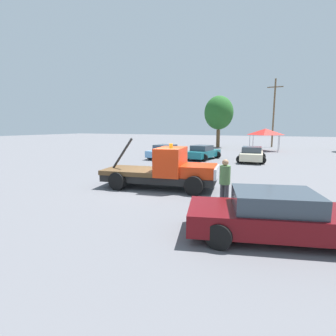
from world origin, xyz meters
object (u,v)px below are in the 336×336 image
Objects in this scene: parked_car_skyblue at (166,152)px; parked_car_cream at (252,154)px; person_near_truck at (225,180)px; canopy_tent_red at (265,132)px; utility_pole at (274,112)px; parked_car_teal at (203,153)px; tow_truck at (166,171)px; tree_left at (219,113)px; foreground_car at (281,216)px.

parked_car_skyblue is 1.07× the size of parked_car_cream.
canopy_tent_red reaches higher than person_near_truck.
utility_pole is (0.42, 7.15, 2.85)m from canopy_tent_red.
canopy_tent_red is 7.71m from utility_pole.
parked_car_cream is 11.65m from canopy_tent_red.
parked_car_cream is (-0.82, 14.17, -0.43)m from person_near_truck.
parked_car_teal is 20.07m from utility_pole.
parked_car_cream is (2.57, 12.33, -0.25)m from tow_truck.
tow_truck is 27.79m from tree_left.
tow_truck is at bearing -149.79° from parked_car_skyblue.
foreground_car and parked_car_skyblue have the same top height.
parked_car_skyblue is 3.56m from parked_car_teal.
foreground_car is 3.09m from person_near_truck.
foreground_car is at bearing -72.78° from tree_left.
parked_car_cream is at bearing -91.62° from utility_pole.
parked_car_cream is (-2.90, 16.41, -0.00)m from foreground_car.
parked_car_skyblue is 21.81m from utility_pole.
tree_left reaches higher than canopy_tent_red.
foreground_car is at bearing -175.49° from parked_car_cream.
person_near_truck is at bearing -88.41° from canopy_tent_red.
person_near_truck is 25.73m from canopy_tent_red.
foreground_car is at bearing -84.29° from canopy_tent_red.
tree_left reaches higher than person_near_truck.
tow_truck is 1.33× the size of parked_car_cream.
tree_left is at bearing 19.12° from parked_car_cream.
parked_car_cream is at bearing -90.51° from canopy_tent_red.
tow_truck is at bearing -95.71° from utility_pole.
parked_car_skyblue is 16.36m from tree_left.
canopy_tent_red reaches higher than parked_car_teal.
tree_left is (-2.33, 15.04, 4.41)m from parked_car_teal.
canopy_tent_red is 8.08m from tree_left.
tree_left reaches higher than parked_car_teal.
canopy_tent_red reaches higher than parked_car_skyblue.
tree_left is (-6.89, 3.30, 2.63)m from canopy_tent_red.
tow_truck is 1.35× the size of parked_car_teal.
person_near_truck reaches higher than parked_car_skyblue.
tree_left is (-9.68, 31.24, 4.40)m from foreground_car.
parked_car_skyblue is (-5.38, 11.44, -0.25)m from tow_truck.
parked_car_teal is 15.85m from tree_left.
foreground_car is 1.24× the size of parked_car_teal.
foreground_car is at bearing -106.83° from person_near_truck.
parked_car_teal is at bearing -74.23° from parked_car_skyblue.
canopy_tent_red is 0.34× the size of utility_pole.
parked_car_skyblue is 0.64× the size of tree_left.
parked_car_teal is 0.45× the size of utility_pole.
tree_left is 8.27m from utility_pole.
parked_car_cream is 16.89m from tree_left.
parked_car_skyblue and parked_car_teal have the same top height.
utility_pole is (8.48, 19.55, 4.62)m from parked_car_skyblue.
tow_truck is at bearing -161.60° from parked_car_teal.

